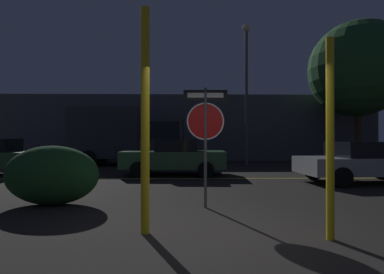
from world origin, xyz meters
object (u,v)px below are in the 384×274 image
(hedge_bush_1, at_px, (52,175))
(delivery_truck, at_px, (128,135))
(stop_sign, at_px, (205,123))
(yellow_pole_left, at_px, (145,120))
(yellow_pole_right, at_px, (330,138))
(passing_car_2, at_px, (175,157))
(street_lamp, at_px, (246,78))
(passing_car_3, at_px, (363,162))
(tree_0, at_px, (358,69))

(hedge_bush_1, height_order, delivery_truck, delivery_truck)
(stop_sign, xyz_separation_m, yellow_pole_left, (-1.02, -1.67, -0.05))
(yellow_pole_right, relative_size, delivery_truck, 0.47)
(yellow_pole_left, height_order, hedge_bush_1, yellow_pole_left)
(yellow_pole_left, relative_size, yellow_pole_right, 1.19)
(stop_sign, height_order, delivery_truck, delivery_truck)
(passing_car_2, distance_m, street_lamp, 6.90)
(yellow_pole_left, xyz_separation_m, delivery_truck, (-2.52, 11.78, -0.06))
(yellow_pole_right, xyz_separation_m, passing_car_3, (3.67, 5.38, -0.76))
(stop_sign, bearing_deg, street_lamp, 74.30)
(stop_sign, xyz_separation_m, hedge_bush_1, (-3.30, 0.32, -1.12))
(hedge_bush_1, xyz_separation_m, street_lamp, (6.15, 9.52, 4.06))
(yellow_pole_right, bearing_deg, tree_0, 58.53)
(passing_car_2, height_order, street_lamp, street_lamp)
(yellow_pole_left, distance_m, tree_0, 16.64)
(hedge_bush_1, relative_size, tree_0, 0.25)
(passing_car_2, distance_m, passing_car_3, 6.56)
(yellow_pole_right, distance_m, street_lamp, 12.35)
(yellow_pole_right, bearing_deg, hedge_bush_1, 154.77)
(tree_0, bearing_deg, yellow_pole_right, -121.47)
(street_lamp, height_order, tree_0, tree_0)
(stop_sign, xyz_separation_m, delivery_truck, (-3.54, 10.11, -0.12))
(hedge_bush_1, relative_size, street_lamp, 0.26)
(yellow_pole_left, bearing_deg, delivery_truck, 102.08)
(yellow_pole_left, xyz_separation_m, tree_0, (10.45, 12.40, 3.72))
(passing_car_2, bearing_deg, stop_sign, -168.75)
(delivery_truck, xyz_separation_m, street_lamp, (6.39, -0.27, 3.06))
(passing_car_3, bearing_deg, hedge_bush_1, -73.66)
(yellow_pole_right, height_order, street_lamp, street_lamp)
(street_lamp, bearing_deg, passing_car_2, -131.18)
(stop_sign, height_order, passing_car_2, stop_sign)
(stop_sign, xyz_separation_m, passing_car_3, (5.31, 3.37, -1.08))
(stop_sign, distance_m, hedge_bush_1, 3.50)
(yellow_pole_right, bearing_deg, passing_car_3, 55.65)
(delivery_truck, xyz_separation_m, tree_0, (12.97, 0.62, 3.79))
(street_lamp, bearing_deg, passing_car_3, -69.17)
(stop_sign, xyz_separation_m, yellow_pole_right, (1.64, -2.01, -0.33))
(yellow_pole_left, bearing_deg, passing_car_3, 38.54)
(yellow_pole_left, bearing_deg, passing_car_2, 88.72)
(delivery_truck, height_order, tree_0, tree_0)
(passing_car_2, distance_m, tree_0, 12.42)
(delivery_truck, bearing_deg, tree_0, 95.21)
(stop_sign, bearing_deg, yellow_pole_right, -50.32)
(hedge_bush_1, bearing_deg, yellow_pole_left, -41.17)
(yellow_pole_right, distance_m, passing_car_3, 6.56)
(passing_car_3, relative_size, delivery_truck, 0.69)
(passing_car_2, relative_size, tree_0, 0.51)
(passing_car_2, bearing_deg, tree_0, -60.95)
(tree_0, bearing_deg, delivery_truck, -177.26)
(stop_sign, xyz_separation_m, street_lamp, (2.85, 9.84, 2.95))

